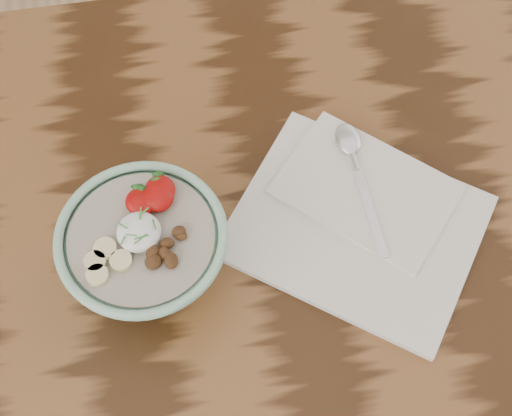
# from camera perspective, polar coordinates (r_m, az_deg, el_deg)

# --- Properties ---
(table) EXTENTS (1.60, 0.90, 0.75)m
(table) POSITION_cam_1_polar(r_m,az_deg,el_deg) (0.93, 3.02, -6.63)
(table) COLOR #361E0D
(table) RESTS_ON ground
(breakfast_bowl) EXTENTS (0.18, 0.18, 0.12)m
(breakfast_bowl) POSITION_cam_1_polar(r_m,az_deg,el_deg) (0.79, -8.79, -3.39)
(breakfast_bowl) COLOR #93C5A9
(breakfast_bowl) RESTS_ON table
(napkin) EXTENTS (0.36, 0.35, 0.02)m
(napkin) POSITION_cam_1_polar(r_m,az_deg,el_deg) (0.86, 8.20, -0.83)
(napkin) COLOR white
(napkin) RESTS_ON table
(spoon) EXTENTS (0.03, 0.19, 0.01)m
(spoon) POSITION_cam_1_polar(r_m,az_deg,el_deg) (0.89, 7.81, 4.08)
(spoon) COLOR silver
(spoon) RESTS_ON napkin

